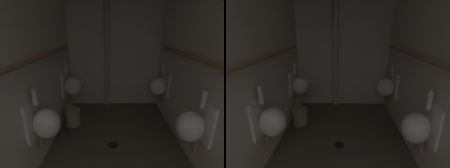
# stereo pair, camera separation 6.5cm
# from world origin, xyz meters

# --- Properties ---
(wall_left) EXTENTS (0.06, 3.86, 2.46)m
(wall_left) POSITION_xyz_m (-0.98, 1.87, 1.23)
(wall_left) COLOR beige
(wall_left) RESTS_ON ground
(wall_right) EXTENTS (0.06, 3.86, 2.46)m
(wall_right) POSITION_xyz_m (0.98, 1.87, 1.23)
(wall_right) COLOR beige
(wall_right) RESTS_ON ground
(wall_back) EXTENTS (2.02, 0.06, 2.46)m
(wall_back) POSITION_xyz_m (0.00, 3.77, 1.23)
(wall_back) COLOR beige
(wall_back) RESTS_ON ground
(urinal_left_mid) EXTENTS (0.32, 0.30, 0.76)m
(urinal_left_mid) POSITION_xyz_m (-0.80, 1.90, 0.63)
(urinal_left_mid) COLOR white
(urinal_left_far) EXTENTS (0.32, 0.30, 0.76)m
(urinal_left_far) POSITION_xyz_m (-0.80, 3.16, 0.63)
(urinal_left_far) COLOR white
(urinal_right_mid) EXTENTS (0.32, 0.30, 0.76)m
(urinal_right_mid) POSITION_xyz_m (0.80, 1.84, 0.63)
(urinal_right_mid) COLOR white
(urinal_right_far) EXTENTS (0.32, 0.30, 0.76)m
(urinal_right_far) POSITION_xyz_m (0.80, 3.14, 0.63)
(urinal_right_far) COLOR white
(supply_pipe_left) EXTENTS (0.06, 3.11, 0.06)m
(supply_pipe_left) POSITION_xyz_m (-0.89, 1.84, 1.31)
(supply_pipe_left) COLOR #9E7042
(supply_pipe_right) EXTENTS (0.06, 3.02, 0.06)m
(supply_pipe_right) POSITION_xyz_m (0.89, 1.86, 1.31)
(supply_pipe_right) COLOR #9E7042
(standpipe_back_wall) EXTENTS (0.11, 0.11, 2.41)m
(standpipe_back_wall) POSITION_xyz_m (-0.16, 3.66, 1.23)
(standpipe_back_wall) COLOR #B2B2B2
(standpipe_back_wall) RESTS_ON ground
(floor_drain) EXTENTS (0.14, 0.14, 0.01)m
(floor_drain) POSITION_xyz_m (-0.04, 2.30, 0.00)
(floor_drain) COLOR black
(floor_drain) RESTS_ON ground
(waste_bin) EXTENTS (0.25, 0.25, 0.31)m
(waste_bin) POSITION_xyz_m (-0.75, 2.85, 0.15)
(waste_bin) COLOR #9E937A
(waste_bin) RESTS_ON ground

